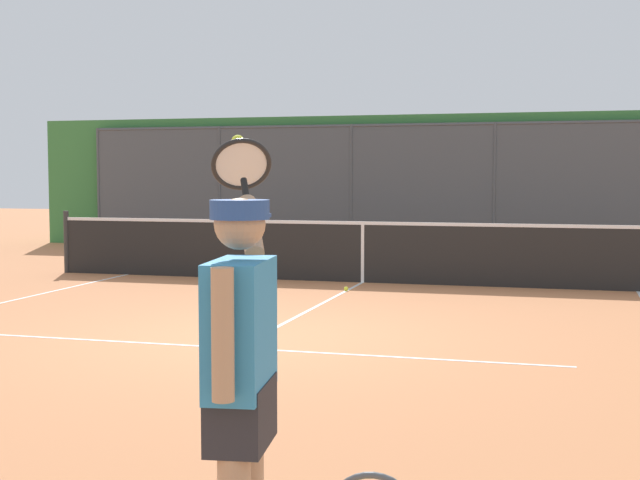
{
  "coord_description": "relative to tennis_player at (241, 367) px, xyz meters",
  "views": [
    {
      "loc": [
        -3.09,
        8.65,
        1.69
      ],
      "look_at": [
        -0.74,
        0.25,
        1.05
      ],
      "focal_mm": 49.92,
      "sensor_mm": 36.0,
      "label": 1
    }
  ],
  "objects": [
    {
      "name": "fence_backdrop",
      "position": [
        1.85,
        -16.62,
        0.56
      ],
      "size": [
        18.7,
        1.37,
        3.01
      ],
      "color": "#474C51",
      "rests_on": "ground"
    },
    {
      "name": "ground_plane",
      "position": [
        1.85,
        -5.38,
        -0.93
      ],
      "size": [
        60.0,
        60.0,
        0.0
      ],
      "primitive_type": "plane",
      "color": "#C67A4C"
    },
    {
      "name": "tennis_ball_mid_court",
      "position": [
        1.85,
        -9.2,
        -0.9
      ],
      "size": [
        0.07,
        0.07,
        0.07
      ],
      "primitive_type": "sphere",
      "color": "#CCDB33",
      "rests_on": "ground"
    },
    {
      "name": "tennis_net",
      "position": [
        1.85,
        -10.29,
        -0.44
      ],
      "size": [
        10.59,
        0.09,
        1.07
      ],
      "color": "#2D2D2D",
      "rests_on": "ground"
    },
    {
      "name": "court_line_markings",
      "position": [
        1.85,
        -4.48,
        -0.93
      ],
      "size": [
        8.24,
        10.07,
        0.01
      ],
      "color": "white",
      "rests_on": "ground"
    },
    {
      "name": "tennis_player",
      "position": [
        0.0,
        0.0,
        0.0
      ],
      "size": [
        0.6,
        1.31,
        1.89
      ],
      "rotation": [
        0.0,
        0.0,
        -1.44
      ],
      "color": "black",
      "rests_on": "ground"
    }
  ]
}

